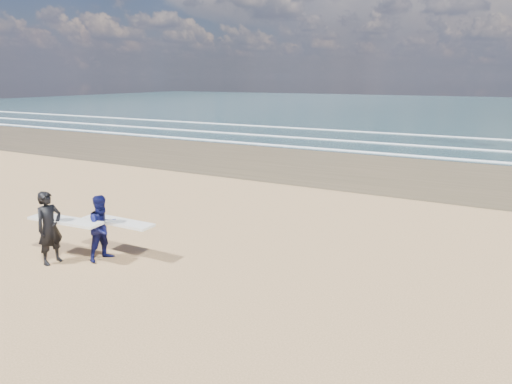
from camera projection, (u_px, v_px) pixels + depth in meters
The scene contains 2 objects.
surfer_near at pixel (51, 227), 12.03m from camera, with size 2.24×1.08×1.97m.
surfer_far at pixel (104, 227), 12.28m from camera, with size 2.21×1.12×1.80m.
Camera 1 is at (10.81, -6.70, 4.85)m, focal length 32.00 mm.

